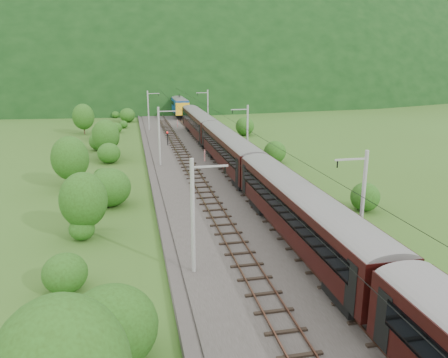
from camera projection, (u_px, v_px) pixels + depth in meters
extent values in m
plane|color=#365319|center=(279.00, 267.00, 31.48)|extent=(600.00, 600.00, 0.00)
cube|color=#38332D|center=(244.00, 217.00, 40.87)|extent=(14.00, 220.00, 0.30)
cube|color=#513023|center=(211.00, 216.00, 40.14)|extent=(0.08, 220.00, 0.15)
cube|color=#513023|center=(227.00, 215.00, 40.43)|extent=(0.08, 220.00, 0.15)
cube|color=black|center=(219.00, 217.00, 40.32)|extent=(2.40, 220.00, 0.12)
cube|color=#513023|center=(261.00, 212.00, 41.11)|extent=(0.08, 220.00, 0.15)
cube|color=#513023|center=(276.00, 211.00, 41.41)|extent=(0.08, 220.00, 0.15)
cube|color=black|center=(269.00, 213.00, 41.30)|extent=(2.40, 220.00, 0.12)
cylinder|color=gray|center=(193.00, 217.00, 29.08)|extent=(0.28, 0.28, 8.00)
cube|color=gray|center=(210.00, 166.00, 28.42)|extent=(2.40, 0.12, 0.12)
cylinder|color=black|center=(225.00, 170.00, 28.71)|extent=(0.10, 0.10, 0.50)
cylinder|color=gray|center=(159.00, 137.00, 59.25)|extent=(0.28, 0.28, 8.00)
cube|color=gray|center=(167.00, 111.00, 58.59)|extent=(2.40, 0.12, 0.12)
cylinder|color=black|center=(175.00, 113.00, 58.87)|extent=(0.10, 0.10, 0.50)
cylinder|color=gray|center=(148.00, 110.00, 89.41)|extent=(0.28, 0.28, 8.00)
cube|color=gray|center=(154.00, 94.00, 88.75)|extent=(2.40, 0.12, 0.12)
cylinder|color=black|center=(159.00, 95.00, 89.03)|extent=(0.10, 0.10, 0.50)
cylinder|color=gray|center=(143.00, 98.00, 119.58)|extent=(0.28, 0.28, 8.00)
cube|color=gray|center=(147.00, 85.00, 118.92)|extent=(2.40, 0.12, 0.12)
cylinder|color=black|center=(151.00, 86.00, 119.20)|extent=(0.10, 0.10, 0.50)
cylinder|color=gray|center=(140.00, 90.00, 149.74)|extent=(0.28, 0.28, 8.00)
cube|color=gray|center=(143.00, 80.00, 149.08)|extent=(2.40, 0.12, 0.12)
cylinder|color=black|center=(146.00, 80.00, 149.36)|extent=(0.10, 0.10, 0.50)
cylinder|color=gray|center=(362.00, 204.00, 31.59)|extent=(0.28, 0.28, 8.00)
cube|color=gray|center=(351.00, 159.00, 30.45)|extent=(2.40, 0.12, 0.12)
cylinder|color=black|center=(337.00, 164.00, 30.33)|extent=(0.10, 0.10, 0.50)
cylinder|color=gray|center=(247.00, 133.00, 61.76)|extent=(0.28, 0.28, 8.00)
cube|color=gray|center=(239.00, 109.00, 60.61)|extent=(2.40, 0.12, 0.12)
cylinder|color=black|center=(232.00, 112.00, 60.49)|extent=(0.10, 0.10, 0.50)
cylinder|color=gray|center=(208.00, 109.00, 91.92)|extent=(0.28, 0.28, 8.00)
cube|color=gray|center=(202.00, 93.00, 90.78)|extent=(2.40, 0.12, 0.12)
cylinder|color=black|center=(197.00, 94.00, 90.66)|extent=(0.10, 0.10, 0.50)
cylinder|color=gray|center=(188.00, 97.00, 122.09)|extent=(0.28, 0.28, 8.00)
cube|color=gray|center=(183.00, 84.00, 120.94)|extent=(2.40, 0.12, 0.12)
cylinder|color=black|center=(180.00, 86.00, 120.82)|extent=(0.10, 0.10, 0.50)
cylinder|color=gray|center=(176.00, 89.00, 152.25)|extent=(0.28, 0.28, 8.00)
cube|color=gray|center=(172.00, 79.00, 151.11)|extent=(2.40, 0.12, 0.12)
cylinder|color=black|center=(169.00, 80.00, 150.98)|extent=(0.10, 0.10, 0.50)
cylinder|color=black|center=(219.00, 145.00, 38.54)|extent=(0.03, 198.00, 0.03)
cylinder|color=black|center=(271.00, 143.00, 39.51)|extent=(0.03, 198.00, 0.03)
ellipsoid|color=black|center=(144.00, 83.00, 276.57)|extent=(504.00, 360.00, 244.00)
cube|color=black|center=(301.00, 212.00, 33.21)|extent=(3.20, 24.28, 3.31)
cylinder|color=slate|center=(302.00, 193.00, 32.82)|extent=(3.20, 24.16, 3.20)
cube|color=black|center=(281.00, 208.00, 32.78)|extent=(0.05, 21.36, 1.27)
cube|color=black|center=(321.00, 206.00, 33.44)|extent=(0.05, 21.36, 1.27)
cube|color=black|center=(353.00, 294.00, 25.77)|extent=(2.43, 3.53, 0.99)
cube|color=black|center=(266.00, 204.00, 41.79)|extent=(2.43, 3.53, 0.99)
cube|color=black|center=(229.00, 149.00, 56.65)|extent=(3.20, 24.28, 3.31)
cylinder|color=slate|center=(229.00, 137.00, 56.25)|extent=(3.20, 24.16, 3.20)
cube|color=black|center=(217.00, 146.00, 56.22)|extent=(0.05, 21.36, 1.27)
cube|color=black|center=(241.00, 145.00, 56.87)|extent=(0.05, 21.36, 1.27)
cube|color=black|center=(245.00, 182.00, 49.21)|extent=(2.43, 3.53, 0.99)
cube|color=black|center=(216.00, 152.00, 65.23)|extent=(2.43, 3.53, 0.99)
cube|color=black|center=(199.00, 123.00, 80.09)|extent=(3.20, 24.28, 3.31)
cylinder|color=slate|center=(199.00, 114.00, 79.69)|extent=(3.20, 24.16, 3.20)
cube|color=black|center=(190.00, 121.00, 79.65)|extent=(0.05, 21.36, 1.27)
cube|color=black|center=(208.00, 120.00, 80.31)|extent=(0.05, 21.36, 1.27)
cube|color=black|center=(207.00, 142.00, 72.65)|extent=(2.43, 3.53, 0.99)
cube|color=black|center=(193.00, 127.00, 88.67)|extent=(2.43, 3.53, 0.99)
cube|color=navy|center=(178.00, 104.00, 112.89)|extent=(3.20, 19.86, 3.31)
cylinder|color=slate|center=(178.00, 98.00, 112.49)|extent=(3.20, 19.76, 3.20)
cube|color=black|center=(172.00, 103.00, 112.45)|extent=(0.05, 17.48, 1.27)
cube|color=black|center=(184.00, 102.00, 113.11)|extent=(0.05, 17.48, 1.27)
cube|color=black|center=(181.00, 116.00, 106.90)|extent=(2.43, 3.53, 0.99)
cube|color=black|center=(175.00, 110.00, 120.01)|extent=(2.43, 3.53, 0.99)
cube|color=yellow|center=(174.00, 102.00, 122.12)|extent=(3.26, 0.50, 2.98)
cube|color=yellow|center=(183.00, 109.00, 103.77)|extent=(3.26, 0.50, 2.98)
cube|color=black|center=(177.00, 94.00, 115.11)|extent=(0.08, 1.60, 0.99)
cylinder|color=red|center=(178.00, 124.00, 93.69)|extent=(0.17, 0.17, 1.56)
cylinder|color=red|center=(205.00, 155.00, 62.44)|extent=(0.18, 0.18, 1.68)
cylinder|color=black|center=(168.00, 139.00, 73.85)|extent=(0.15, 0.15, 2.16)
sphere|color=red|center=(167.00, 132.00, 73.55)|extent=(0.26, 0.26, 0.26)
ellipsoid|color=#234412|center=(112.00, 327.00, 21.00)|extent=(4.46, 4.46, 4.02)
ellipsoid|color=#234412|center=(65.00, 273.00, 27.79)|extent=(2.86, 2.86, 2.57)
ellipsoid|color=#234412|center=(82.00, 229.00, 35.94)|extent=(2.11, 2.11, 1.90)
ellipsoid|color=#234412|center=(109.00, 187.00, 44.01)|extent=(4.35, 4.35, 3.92)
ellipsoid|color=#234412|center=(102.00, 176.00, 52.49)|extent=(2.03, 2.03, 1.82)
ellipsoid|color=#234412|center=(109.00, 153.00, 62.43)|extent=(3.26, 3.26, 2.94)
ellipsoid|color=#234412|center=(99.00, 141.00, 71.42)|extent=(3.28, 3.28, 2.96)
ellipsoid|color=#234412|center=(102.00, 132.00, 79.12)|extent=(3.63, 3.63, 3.27)
ellipsoid|color=#234412|center=(116.00, 128.00, 87.98)|extent=(2.38, 2.38, 2.14)
ellipsoid|color=#234412|center=(124.00, 124.00, 94.35)|extent=(1.84, 1.84, 1.65)
ellipsoid|color=#234412|center=(127.00, 115.00, 103.27)|extent=(3.66, 3.66, 3.29)
ellipsoid|color=#234412|center=(116.00, 115.00, 110.86)|extent=(1.89, 1.89, 1.70)
ellipsoid|color=#234412|center=(116.00, 107.00, 118.55)|extent=(4.32, 4.32, 3.89)
cylinder|color=black|center=(85.00, 220.00, 36.36)|extent=(0.24, 0.24, 3.04)
ellipsoid|color=#234412|center=(83.00, 200.00, 35.90)|extent=(3.91, 3.91, 4.69)
cylinder|color=black|center=(72.00, 174.00, 50.30)|extent=(0.24, 0.24, 3.29)
ellipsoid|color=#234412|center=(70.00, 158.00, 49.80)|extent=(4.24, 4.24, 5.08)
cylinder|color=black|center=(107.00, 148.00, 65.80)|extent=(0.24, 0.24, 3.15)
ellipsoid|color=#234412|center=(106.00, 136.00, 65.32)|extent=(4.06, 4.06, 4.87)
cylinder|color=black|center=(84.00, 126.00, 86.40)|extent=(0.24, 0.24, 3.28)
ellipsoid|color=#234412|center=(83.00, 117.00, 85.90)|extent=(4.22, 4.22, 5.06)
ellipsoid|color=#234412|center=(365.00, 198.00, 42.77)|extent=(2.84, 2.84, 2.56)
ellipsoid|color=#234412|center=(275.00, 153.00, 62.60)|extent=(3.19, 3.19, 2.87)
ellipsoid|color=#234412|center=(245.00, 127.00, 85.15)|extent=(3.59, 3.59, 3.23)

